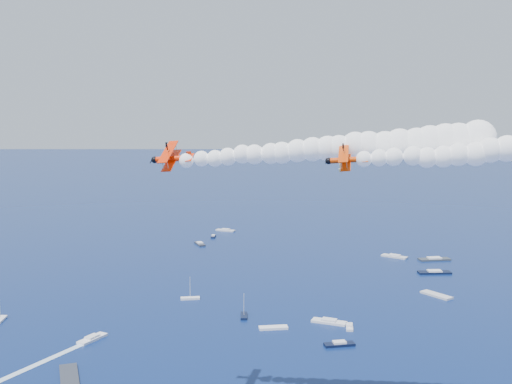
% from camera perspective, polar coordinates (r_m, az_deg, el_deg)
% --- Properties ---
extents(biplane_lead, '(9.70, 11.24, 7.89)m').
position_cam_1_polar(biplane_lead, '(108.25, 8.43, 2.95)').
color(biplane_lead, '#DF3C04').
extents(biplane_trail, '(10.95, 12.64, 9.21)m').
position_cam_1_polar(biplane_trail, '(118.29, -7.71, 3.06)').
color(biplane_trail, '#F72B05').
extents(smoke_trail_trail, '(60.08, 38.79, 10.80)m').
position_cam_1_polar(smoke_trail_trail, '(112.98, 6.49, 3.99)').
color(smoke_trail_trail, white).
extents(spectator_boats, '(192.86, 179.57, 0.70)m').
position_cam_1_polar(spectator_boats, '(210.25, 7.43, -9.87)').
color(spectator_boats, white).
rests_on(spectator_boats, ground).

